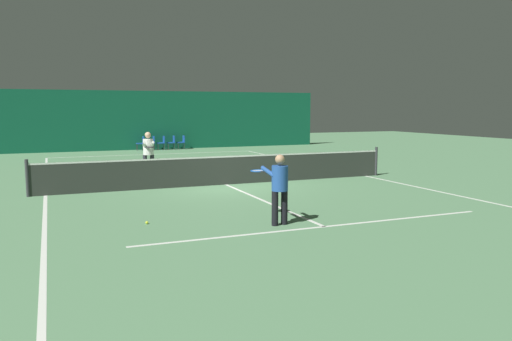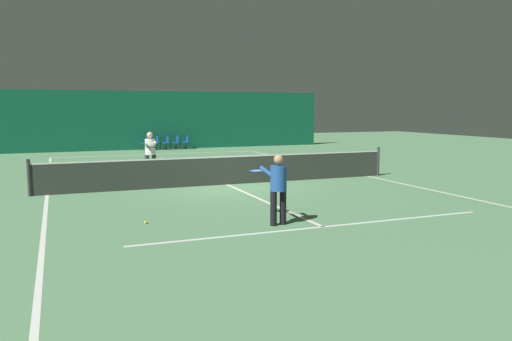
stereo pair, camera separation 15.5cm
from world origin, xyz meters
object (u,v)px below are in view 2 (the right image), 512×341
courtside_chair_1 (155,142)px  courtside_chair_4 (185,141)px  player_far (150,151)px  courtside_chair_2 (166,142)px  tennis_net (227,169)px  courtside_chair_3 (176,141)px  player_near (277,184)px  tennis_ball (146,222)px  courtside_chair_0 (145,142)px

courtside_chair_1 → courtside_chair_4: bearing=90.0°
player_far → courtside_chair_2: (2.98, 11.83, -0.47)m
tennis_net → player_far: size_ratio=7.31×
courtside_chair_1 → courtside_chair_2: size_ratio=1.00×
player_far → courtside_chair_4: (4.22, 11.83, -0.47)m
player_far → courtside_chair_3: player_far is taller
player_far → courtside_chair_2: 12.21m
player_near → courtside_chair_2: (1.82, 20.62, -0.40)m
tennis_net → courtside_chair_4: bearing=81.4°
courtside_chair_1 → courtside_chair_2: bearing=90.0°
courtside_chair_2 → courtside_chair_4: size_ratio=1.00×
courtside_chair_1 → courtside_chair_3: 1.24m
courtside_chair_2 → player_far: bearing=-14.2°
courtside_chair_1 → courtside_chair_4: size_ratio=1.00×
player_near → tennis_ball: size_ratio=23.11×
courtside_chair_2 → courtside_chair_3: (0.62, 0.00, 0.00)m
player_near → courtside_chair_1: player_near is taller
tennis_net → courtside_chair_1: 14.79m
courtside_chair_1 → courtside_chair_0: bearing=-90.0°
player_near → courtside_chair_0: bearing=-9.1°
courtside_chair_1 → tennis_ball: courtside_chair_1 is taller
player_near → courtside_chair_2: size_ratio=1.82×
courtside_chair_0 → courtside_chair_3: size_ratio=1.00×
player_far → courtside_chair_0: size_ratio=1.95×
courtside_chair_0 → player_far: bearing=-8.4°
player_near → courtside_chair_3: size_ratio=1.82×
courtside_chair_0 → courtside_chair_4: 2.48m
courtside_chair_1 → courtside_chair_3: size_ratio=1.00×
courtside_chair_0 → courtside_chair_3: same height
courtside_chair_0 → courtside_chair_1: (0.62, 0.00, 0.00)m
player_near → courtside_chair_0: player_near is taller
courtside_chair_3 → tennis_net: bearing=-6.3°
player_near → courtside_chair_2: 20.71m
courtside_chair_1 → tennis_ball: size_ratio=12.73×
tennis_net → player_near: player_near is taller
courtside_chair_0 → tennis_ball: 19.77m
courtside_chair_0 → tennis_ball: size_ratio=12.73×
courtside_chair_1 → courtside_chair_2: 0.62m
courtside_chair_2 → courtside_chair_3: bearing=90.0°
player_near → tennis_ball: (-2.63, 1.13, -0.86)m
player_near → tennis_ball: player_near is taller
tennis_net → courtside_chair_3: size_ratio=14.29×
courtside_chair_2 → courtside_chair_3: size_ratio=1.00×
player_far → courtside_chair_1: player_far is taller
courtside_chair_0 → courtside_chair_2: 1.24m
tennis_ball → courtside_chair_0: bearing=80.6°
tennis_net → tennis_ball: bearing=-126.2°
courtside_chair_3 → tennis_ball: 20.15m
tennis_net → courtside_chair_3: 14.88m
player_far → courtside_chair_0: player_far is taller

